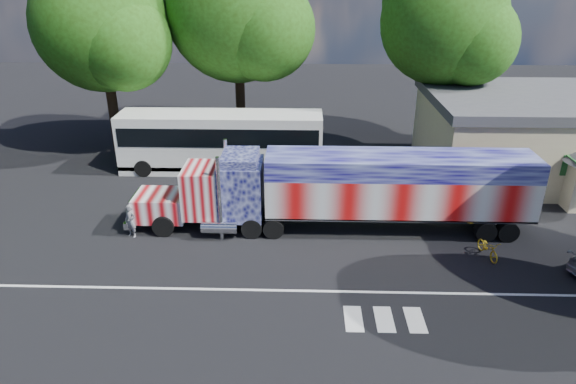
{
  "coord_description": "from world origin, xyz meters",
  "views": [
    {
      "loc": [
        0.72,
        -21.13,
        12.76
      ],
      "look_at": [
        0.0,
        3.0,
        1.9
      ],
      "focal_mm": 32.0,
      "sensor_mm": 36.0,
      "label": 1
    }
  ],
  "objects_px": {
    "woman": "(131,221)",
    "tree_n_mid": "(239,11)",
    "tree_ne_a": "(446,22)",
    "tree_nw_a": "(103,25)",
    "semi_truck": "(348,189)",
    "coach_bus": "(221,141)",
    "bicycle": "(488,248)"
  },
  "relations": [
    {
      "from": "semi_truck",
      "to": "tree_ne_a",
      "type": "bearing_deg",
      "value": 59.9
    },
    {
      "from": "bicycle",
      "to": "tree_ne_a",
      "type": "height_order",
      "value": "tree_ne_a"
    },
    {
      "from": "tree_nw_a",
      "to": "woman",
      "type": "bearing_deg",
      "value": -69.31
    },
    {
      "from": "tree_ne_a",
      "to": "tree_nw_a",
      "type": "relative_size",
      "value": 0.99
    },
    {
      "from": "semi_truck",
      "to": "coach_bus",
      "type": "bearing_deg",
      "value": 133.35
    },
    {
      "from": "bicycle",
      "to": "tree_ne_a",
      "type": "bearing_deg",
      "value": 75.83
    },
    {
      "from": "woman",
      "to": "tree_n_mid",
      "type": "relative_size",
      "value": 0.12
    },
    {
      "from": "woman",
      "to": "tree_n_mid",
      "type": "height_order",
      "value": "tree_n_mid"
    },
    {
      "from": "bicycle",
      "to": "tree_n_mid",
      "type": "xyz_separation_m",
      "value": [
        -13.33,
        16.6,
        9.12
      ]
    },
    {
      "from": "semi_truck",
      "to": "tree_ne_a",
      "type": "height_order",
      "value": "tree_ne_a"
    },
    {
      "from": "bicycle",
      "to": "tree_nw_a",
      "type": "distance_m",
      "value": 27.66
    },
    {
      "from": "tree_n_mid",
      "to": "coach_bus",
      "type": "bearing_deg",
      "value": -97.88
    },
    {
      "from": "coach_bus",
      "to": "woman",
      "type": "height_order",
      "value": "coach_bus"
    },
    {
      "from": "tree_ne_a",
      "to": "bicycle",
      "type": "bearing_deg",
      "value": -92.57
    },
    {
      "from": "semi_truck",
      "to": "coach_bus",
      "type": "distance_m",
      "value": 11.18
    },
    {
      "from": "tree_n_mid",
      "to": "tree_nw_a",
      "type": "relative_size",
      "value": 1.09
    },
    {
      "from": "tree_nw_a",
      "to": "bicycle",
      "type": "bearing_deg",
      "value": -32.58
    },
    {
      "from": "bicycle",
      "to": "tree_nw_a",
      "type": "bearing_deg",
      "value": 135.82
    },
    {
      "from": "coach_bus",
      "to": "semi_truck",
      "type": "bearing_deg",
      "value": -46.65
    },
    {
      "from": "coach_bus",
      "to": "bicycle",
      "type": "relative_size",
      "value": 7.52
    },
    {
      "from": "semi_truck",
      "to": "woman",
      "type": "height_order",
      "value": "semi_truck"
    },
    {
      "from": "semi_truck",
      "to": "tree_nw_a",
      "type": "bearing_deg",
      "value": 143.74
    },
    {
      "from": "tree_ne_a",
      "to": "tree_nw_a",
      "type": "xyz_separation_m",
      "value": [
        -22.87,
        -0.78,
        -0.15
      ]
    },
    {
      "from": "bicycle",
      "to": "tree_ne_a",
      "type": "relative_size",
      "value": 0.13
    },
    {
      "from": "tree_ne_a",
      "to": "tree_nw_a",
      "type": "bearing_deg",
      "value": -178.06
    },
    {
      "from": "coach_bus",
      "to": "tree_ne_a",
      "type": "distance_m",
      "value": 16.93
    },
    {
      "from": "coach_bus",
      "to": "tree_ne_a",
      "type": "relative_size",
      "value": 0.99
    },
    {
      "from": "woman",
      "to": "tree_ne_a",
      "type": "bearing_deg",
      "value": 60.48
    },
    {
      "from": "woman",
      "to": "tree_nw_a",
      "type": "distance_m",
      "value": 15.81
    },
    {
      "from": "semi_truck",
      "to": "coach_bus",
      "type": "xyz_separation_m",
      "value": [
        -7.67,
        8.13,
        -0.27
      ]
    },
    {
      "from": "woman",
      "to": "tree_nw_a",
      "type": "bearing_deg",
      "value": 134.36
    },
    {
      "from": "bicycle",
      "to": "tree_n_mid",
      "type": "height_order",
      "value": "tree_n_mid"
    }
  ]
}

